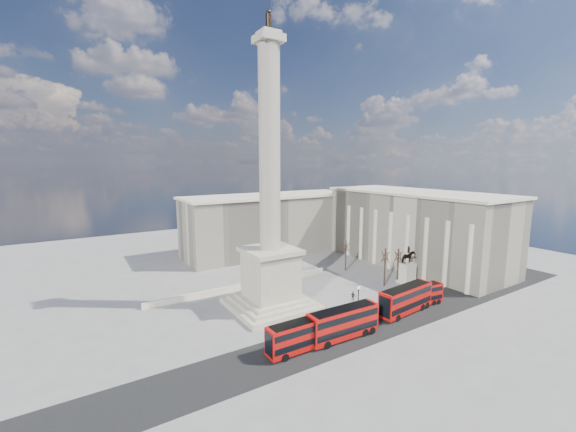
% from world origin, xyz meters
% --- Properties ---
extents(ground, '(180.00, 180.00, 0.00)m').
position_xyz_m(ground, '(0.00, 0.00, 0.00)').
color(ground, gray).
rests_on(ground, ground).
extents(asphalt_road, '(120.00, 9.00, 0.01)m').
position_xyz_m(asphalt_road, '(5.00, -10.00, 0.00)').
color(asphalt_road, black).
rests_on(asphalt_road, ground).
extents(nelsons_column, '(14.00, 14.00, 49.85)m').
position_xyz_m(nelsons_column, '(0.00, 5.00, 12.92)').
color(nelsons_column, beige).
rests_on(nelsons_column, ground).
extents(balustrade_wall, '(40.00, 0.60, 1.10)m').
position_xyz_m(balustrade_wall, '(0.00, 16.00, 0.55)').
color(balustrade_wall, beige).
rests_on(balustrade_wall, ground).
extents(building_east, '(19.00, 46.00, 18.60)m').
position_xyz_m(building_east, '(45.00, 10.00, 9.32)').
color(building_east, '#B1AA91').
rests_on(building_east, ground).
extents(building_northeast, '(51.00, 17.00, 16.60)m').
position_xyz_m(building_northeast, '(20.00, 40.00, 8.32)').
color(building_northeast, '#B1AA91').
rests_on(building_northeast, ground).
extents(red_bus_a, '(10.64, 2.54, 4.31)m').
position_xyz_m(red_bus_a, '(-3.44, -10.30, 2.26)').
color(red_bus_a, '#BA0C09').
rests_on(red_bus_a, ground).
extents(red_bus_b, '(11.61, 2.99, 4.68)m').
position_xyz_m(red_bus_b, '(3.51, -10.75, 2.46)').
color(red_bus_b, '#BA0C09').
rests_on(red_bus_b, ground).
extents(red_bus_c, '(11.88, 3.79, 4.74)m').
position_xyz_m(red_bus_c, '(18.54, -9.59, 2.48)').
color(red_bus_c, '#BA0C09').
rests_on(red_bus_c, ground).
extents(red_bus_d, '(9.77, 3.35, 3.88)m').
position_xyz_m(red_bus_d, '(23.09, -8.82, 2.04)').
color(red_bus_d, '#BA0C09').
rests_on(red_bus_d, ground).
extents(victorian_lamp, '(0.51, 0.51, 5.92)m').
position_xyz_m(victorian_lamp, '(9.32, -7.59, 3.49)').
color(victorian_lamp, black).
rests_on(victorian_lamp, ground).
extents(equestrian_statue, '(3.89, 2.91, 8.12)m').
position_xyz_m(equestrian_statue, '(31.43, 0.71, 2.81)').
color(equestrian_statue, beige).
rests_on(equestrian_statue, ground).
extents(bare_tree_near, '(1.94, 1.94, 8.49)m').
position_xyz_m(bare_tree_near, '(25.59, 1.82, 6.69)').
color(bare_tree_near, '#332319').
rests_on(bare_tree_near, ground).
extents(bare_tree_mid, '(2.03, 2.03, 7.69)m').
position_xyz_m(bare_tree_mid, '(30.01, 2.18, 6.06)').
color(bare_tree_mid, '#332319').
rests_on(bare_tree_mid, ground).
extents(bare_tree_far, '(1.89, 1.89, 7.71)m').
position_xyz_m(bare_tree_far, '(25.88, 14.40, 6.08)').
color(bare_tree_far, '#332319').
rests_on(bare_tree_far, ground).
extents(pedestrian_walking, '(0.72, 0.48, 1.94)m').
position_xyz_m(pedestrian_walking, '(27.83, -6.50, 0.97)').
color(pedestrian_walking, black).
rests_on(pedestrian_walking, ground).
extents(pedestrian_standing, '(0.89, 0.72, 1.71)m').
position_xyz_m(pedestrian_standing, '(23.14, -6.50, 0.86)').
color(pedestrian_standing, black).
rests_on(pedestrian_standing, ground).
extents(pedestrian_crossing, '(0.93, 1.14, 1.81)m').
position_xyz_m(pedestrian_crossing, '(14.49, -0.77, 0.91)').
color(pedestrian_crossing, black).
rests_on(pedestrian_crossing, ground).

